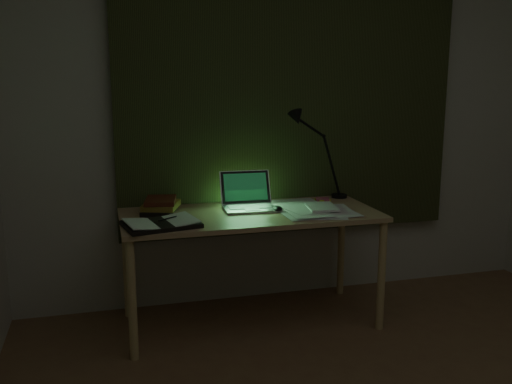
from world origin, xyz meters
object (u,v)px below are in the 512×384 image
desk_lamp (340,156)px  open_textbook (161,223)px  loose_papers (311,208)px  book_stack (160,205)px  laptop (250,192)px  desk (251,268)px

desk_lamp → open_textbook: bearing=-147.0°
open_textbook → loose_papers: open_textbook is taller
book_stack → loose_papers: (0.87, -0.17, -0.03)m
book_stack → loose_papers: 0.88m
open_textbook → book_stack: (0.03, 0.30, 0.03)m
laptop → open_textbook: (-0.55, -0.24, -0.09)m
open_textbook → loose_papers: (0.89, 0.14, -0.01)m
book_stack → loose_papers: size_ratio=0.58×
loose_papers → desk_lamp: 0.50m
desk → book_stack: bearing=165.0°
book_stack → desk_lamp: (1.17, 0.12, 0.23)m
open_textbook → loose_papers: size_ratio=0.97×
laptop → open_textbook: 0.60m
laptop → open_textbook: bearing=-154.0°
desk → desk_lamp: bearing=21.3°
loose_papers → desk_lamp: size_ratio=0.71×
laptop → book_stack: (-0.52, 0.07, -0.07)m
open_textbook → book_stack: book_stack is taller
book_stack → loose_papers: book_stack is taller
desk → open_textbook: (-0.53, -0.17, 0.35)m
desk_lamp → book_stack: bearing=-160.6°
desk → book_stack: size_ratio=6.59×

